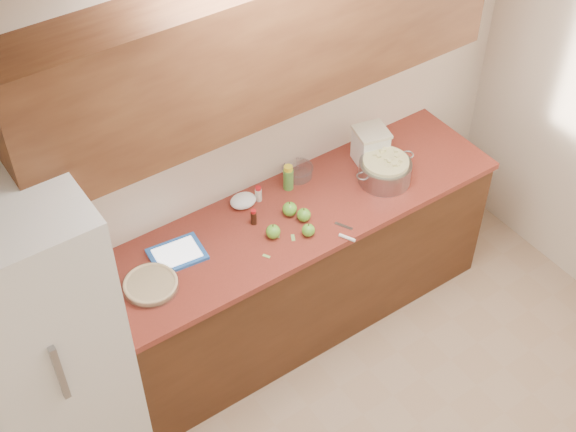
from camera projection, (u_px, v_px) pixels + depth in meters
room_shell at (486, 359)px, 3.27m from camera, size 3.60×3.60×3.60m
counter_run at (284, 274)px, 4.72m from camera, size 2.64×0.68×0.92m
upper_cabinets at (264, 43)px, 3.78m from camera, size 2.60×0.34×0.70m
fridge at (38, 345)px, 3.81m from camera, size 0.70×0.70×1.80m
pie at (151, 285)px, 4.03m from camera, size 0.28×0.28×0.05m
colander at (385, 171)px, 4.59m from camera, size 0.40×0.30×0.15m
flour_canister at (370, 146)px, 4.68m from camera, size 0.22×0.22×0.23m
tablet at (177, 254)px, 4.20m from camera, size 0.30×0.24×0.02m
paring_knife at (347, 236)px, 4.30m from camera, size 0.11×0.19×0.02m
lemon_bottle at (288, 178)px, 4.53m from camera, size 0.06×0.06×0.16m
cinnamon_shaker at (258, 194)px, 4.48m from camera, size 0.04×0.04×0.09m
vanilla_bottle at (254, 217)px, 4.35m from camera, size 0.03×0.03×0.10m
mixing_bowl at (298, 171)px, 4.64m from camera, size 0.18×0.18×0.07m
paper_towel at (243, 201)px, 4.46m from camera, size 0.18×0.15×0.06m
apple_left at (273, 232)px, 4.28m from camera, size 0.08×0.08×0.09m
apple_center at (290, 209)px, 4.40m from camera, size 0.08×0.08×0.09m
apple_front at (308, 230)px, 4.29m from camera, size 0.07×0.07×0.08m
apple_extra at (304, 215)px, 4.37m from camera, size 0.08×0.08×0.09m
peel_a at (266, 256)px, 4.20m from camera, size 0.03×0.04×0.00m
peel_b at (278, 235)px, 4.31m from camera, size 0.03×0.04×0.00m
peel_c at (293, 238)px, 4.30m from camera, size 0.04×0.05×0.00m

